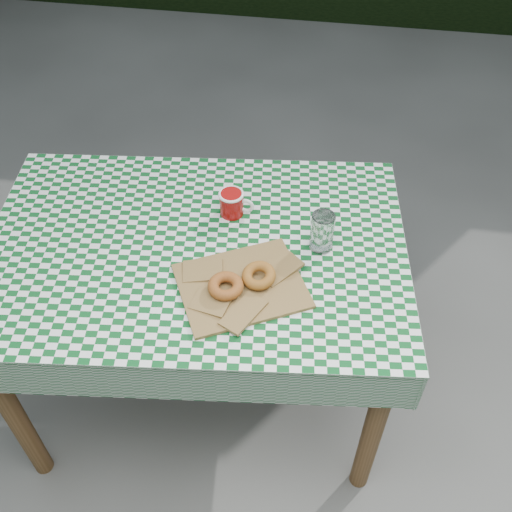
{
  "coord_description": "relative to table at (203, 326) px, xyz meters",
  "views": [
    {
      "loc": [
        0.3,
        -1.29,
        2.0
      ],
      "look_at": [
        0.13,
        -0.17,
        0.79
      ],
      "focal_mm": 42.53,
      "sensor_mm": 36.0,
      "label": 1
    }
  ],
  "objects": [
    {
      "name": "coffee_mug",
      "position": [
        0.08,
        0.15,
        0.42
      ],
      "size": [
        0.15,
        0.15,
        0.08
      ],
      "primitive_type": null,
      "rotation": [
        0.0,
        0.0,
        -0.06
      ],
      "color": "#900A09",
      "rests_on": "tablecloth"
    },
    {
      "name": "tablecloth",
      "position": [
        0.0,
        0.0,
        0.38
      ],
      "size": [
        1.29,
        0.94,
        0.01
      ],
      "primitive_type": "cube",
      "rotation": [
        0.0,
        0.0,
        0.11
      ],
      "color": "#0B4C1D",
      "rests_on": "table"
    },
    {
      "name": "ground",
      "position": [
        0.05,
        0.14,
        -0.38
      ],
      "size": [
        60.0,
        60.0,
        0.0
      ],
      "primitive_type": "plane",
      "color": "#4A4A46",
      "rests_on": "ground"
    },
    {
      "name": "table",
      "position": [
        0.0,
        0.0,
        0.0
      ],
      "size": [
        1.27,
        0.92,
        0.75
      ],
      "primitive_type": "cube",
      "rotation": [
        0.0,
        0.0,
        0.11
      ],
      "color": "brown",
      "rests_on": "ground"
    },
    {
      "name": "bagel_front",
      "position": [
        0.12,
        -0.16,
        0.41
      ],
      "size": [
        0.12,
        0.12,
        0.03
      ],
      "primitive_type": "torus",
      "rotation": [
        0.0,
        0.0,
        0.25
      ],
      "color": "#A15821",
      "rests_on": "paper_bag"
    },
    {
      "name": "paper_bag",
      "position": [
        0.16,
        -0.13,
        0.39
      ],
      "size": [
        0.41,
        0.38,
        0.02
      ],
      "primitive_type": "cube",
      "rotation": [
        0.0,
        0.0,
        0.48
      ],
      "color": "olive",
      "rests_on": "tablecloth"
    },
    {
      "name": "bagel_back",
      "position": [
        0.2,
        -0.11,
        0.41
      ],
      "size": [
        0.13,
        0.13,
        0.03
      ],
      "primitive_type": "torus",
      "rotation": [
        0.0,
        0.0,
        -0.56
      ],
      "color": "#9B5820",
      "rests_on": "paper_bag"
    },
    {
      "name": "drinking_glass",
      "position": [
        0.35,
        0.05,
        0.44
      ],
      "size": [
        0.08,
        0.08,
        0.12
      ],
      "primitive_type": "cylinder",
      "rotation": [
        0.0,
        0.0,
        -0.24
      ],
      "color": "silver",
      "rests_on": "tablecloth"
    }
  ]
}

